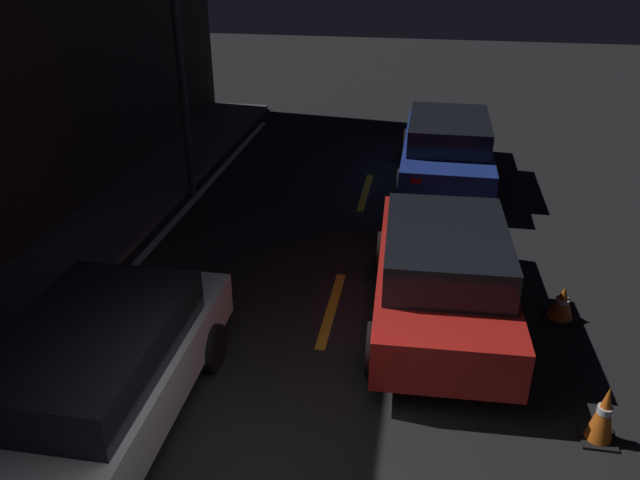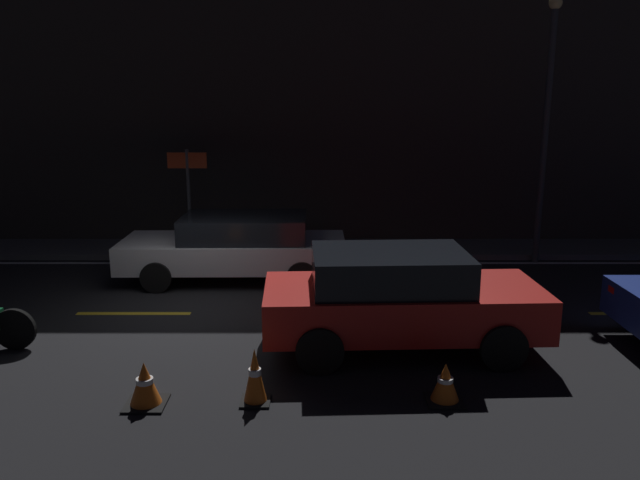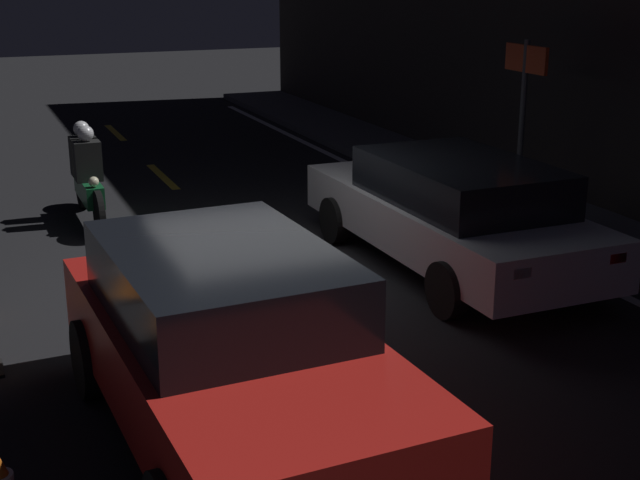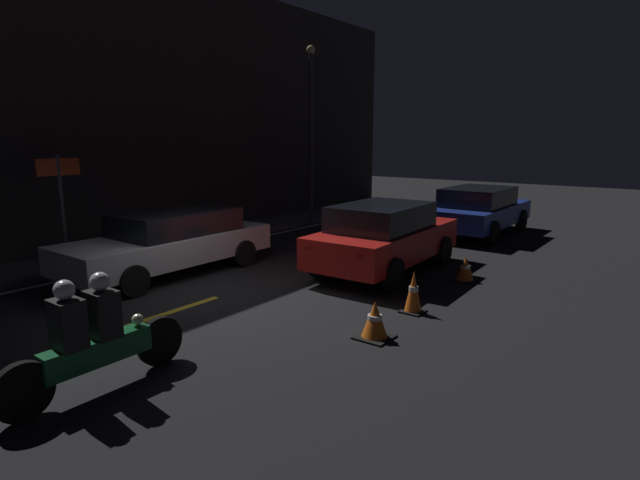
{
  "view_description": "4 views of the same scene",
  "coord_description": "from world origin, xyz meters",
  "px_view_note": "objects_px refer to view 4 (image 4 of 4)",
  "views": [
    {
      "loc": [
        -4.02,
        -1.16,
        4.97
      ],
      "look_at": [
        3.18,
        0.11,
        1.27
      ],
      "focal_mm": 35.0,
      "sensor_mm": 36.0,
      "label": 1
    },
    {
      "loc": [
        2.27,
        -10.34,
        3.73
      ],
      "look_at": [
        2.31,
        0.15,
        1.29
      ],
      "focal_mm": 35.0,
      "sensor_mm": 36.0,
      "label": 2
    },
    {
      "loc": [
        9.31,
        -3.22,
        3.49
      ],
      "look_at": [
        1.92,
        -0.15,
        1.01
      ],
      "focal_mm": 50.0,
      "sensor_mm": 36.0,
      "label": 3
    },
    {
      "loc": [
        -5.82,
        -6.84,
        2.86
      ],
      "look_at": [
        2.41,
        -0.55,
        0.76
      ],
      "focal_mm": 28.0,
      "sensor_mm": 36.0,
      "label": 4
    }
  ],
  "objects_px": {
    "taxi_red": "(384,236)",
    "traffic_cone_near": "(375,320)",
    "sedan_white": "(171,240)",
    "sedan_blue": "(479,209)",
    "street_lamp": "(311,127)",
    "traffic_cone_mid": "(413,292)",
    "shop_sign": "(60,189)",
    "motorcycle": "(91,338)",
    "traffic_cone_far": "(465,269)"
  },
  "relations": [
    {
      "from": "traffic_cone_mid",
      "to": "traffic_cone_far",
      "type": "distance_m",
      "value": 2.36
    },
    {
      "from": "traffic_cone_far",
      "to": "sedan_white",
      "type": "bearing_deg",
      "value": 121.59
    },
    {
      "from": "sedan_blue",
      "to": "motorcycle",
      "type": "relative_size",
      "value": 1.91
    },
    {
      "from": "sedan_white",
      "to": "sedan_blue",
      "type": "distance_m",
      "value": 9.15
    },
    {
      "from": "taxi_red",
      "to": "motorcycle",
      "type": "bearing_deg",
      "value": 178.08
    },
    {
      "from": "sedan_white",
      "to": "traffic_cone_far",
      "type": "xyz_separation_m",
      "value": [
        3.26,
        -5.3,
        -0.48
      ]
    },
    {
      "from": "traffic_cone_mid",
      "to": "street_lamp",
      "type": "distance_m",
      "value": 9.29
    },
    {
      "from": "traffic_cone_far",
      "to": "sedan_blue",
      "type": "bearing_deg",
      "value": 17.42
    },
    {
      "from": "sedan_blue",
      "to": "traffic_cone_mid",
      "type": "relative_size",
      "value": 6.09
    },
    {
      "from": "taxi_red",
      "to": "traffic_cone_far",
      "type": "height_order",
      "value": "taxi_red"
    },
    {
      "from": "traffic_cone_mid",
      "to": "shop_sign",
      "type": "relative_size",
      "value": 0.3
    },
    {
      "from": "motorcycle",
      "to": "shop_sign",
      "type": "height_order",
      "value": "shop_sign"
    },
    {
      "from": "taxi_red",
      "to": "traffic_cone_far",
      "type": "bearing_deg",
      "value": -79.58
    },
    {
      "from": "taxi_red",
      "to": "traffic_cone_near",
      "type": "distance_m",
      "value": 3.81
    },
    {
      "from": "sedan_blue",
      "to": "traffic_cone_near",
      "type": "relative_size",
      "value": 7.77
    },
    {
      "from": "motorcycle",
      "to": "traffic_cone_mid",
      "type": "xyz_separation_m",
      "value": [
        4.65,
        -1.67,
        -0.3
      ]
    },
    {
      "from": "taxi_red",
      "to": "street_lamp",
      "type": "relative_size",
      "value": 0.72
    },
    {
      "from": "traffic_cone_mid",
      "to": "taxi_red",
      "type": "bearing_deg",
      "value": 41.02
    },
    {
      "from": "sedan_blue",
      "to": "traffic_cone_mid",
      "type": "bearing_deg",
      "value": -167.96
    },
    {
      "from": "traffic_cone_mid",
      "to": "street_lamp",
      "type": "xyz_separation_m",
      "value": [
        5.74,
        6.71,
        2.89
      ]
    },
    {
      "from": "sedan_white",
      "to": "motorcycle",
      "type": "bearing_deg",
      "value": 43.62
    },
    {
      "from": "sedan_white",
      "to": "taxi_red",
      "type": "xyz_separation_m",
      "value": [
        2.88,
        -3.61,
        0.08
      ]
    },
    {
      "from": "sedan_blue",
      "to": "traffic_cone_far",
      "type": "relative_size",
      "value": 8.61
    },
    {
      "from": "sedan_white",
      "to": "taxi_red",
      "type": "distance_m",
      "value": 4.61
    },
    {
      "from": "sedan_blue",
      "to": "traffic_cone_mid",
      "type": "xyz_separation_m",
      "value": [
        -7.47,
        -1.63,
        -0.43
      ]
    },
    {
      "from": "sedan_white",
      "to": "motorcycle",
      "type": "relative_size",
      "value": 2.0
    },
    {
      "from": "shop_sign",
      "to": "street_lamp",
      "type": "height_order",
      "value": "street_lamp"
    },
    {
      "from": "sedan_blue",
      "to": "street_lamp",
      "type": "bearing_deg",
      "value": 108.5
    },
    {
      "from": "sedan_white",
      "to": "traffic_cone_near",
      "type": "distance_m",
      "value": 5.43
    },
    {
      "from": "taxi_red",
      "to": "traffic_cone_near",
      "type": "relative_size",
      "value": 7.42
    },
    {
      "from": "motorcycle",
      "to": "street_lamp",
      "type": "xyz_separation_m",
      "value": [
        10.39,
        5.04,
        2.59
      ]
    },
    {
      "from": "motorcycle",
      "to": "traffic_cone_mid",
      "type": "height_order",
      "value": "motorcycle"
    },
    {
      "from": "traffic_cone_near",
      "to": "shop_sign",
      "type": "distance_m",
      "value": 7.47
    },
    {
      "from": "motorcycle",
      "to": "traffic_cone_near",
      "type": "distance_m",
      "value": 3.75
    },
    {
      "from": "shop_sign",
      "to": "traffic_cone_mid",
      "type": "bearing_deg",
      "value": -72.7
    },
    {
      "from": "traffic_cone_far",
      "to": "street_lamp",
      "type": "bearing_deg",
      "value": 63.2
    },
    {
      "from": "street_lamp",
      "to": "sedan_white",
      "type": "bearing_deg",
      "value": -168.19
    },
    {
      "from": "traffic_cone_mid",
      "to": "sedan_white",
      "type": "bearing_deg",
      "value": 99.58
    },
    {
      "from": "taxi_red",
      "to": "motorcycle",
      "type": "xyz_separation_m",
      "value": [
        -6.63,
        -0.05,
        -0.15
      ]
    },
    {
      "from": "taxi_red",
      "to": "street_lamp",
      "type": "xyz_separation_m",
      "value": [
        3.76,
        4.99,
        2.44
      ]
    },
    {
      "from": "traffic_cone_near",
      "to": "traffic_cone_far",
      "type": "xyz_separation_m",
      "value": [
        3.71,
        0.09,
        -0.03
      ]
    },
    {
      "from": "motorcycle",
      "to": "traffic_cone_near",
      "type": "bearing_deg",
      "value": -27.61
    },
    {
      "from": "shop_sign",
      "to": "street_lamp",
      "type": "bearing_deg",
      "value": -3.4
    },
    {
      "from": "traffic_cone_far",
      "to": "street_lamp",
      "type": "distance_m",
      "value": 8.07
    },
    {
      "from": "sedan_white",
      "to": "taxi_red",
      "type": "bearing_deg",
      "value": 127.97
    },
    {
      "from": "taxi_red",
      "to": "traffic_cone_far",
      "type": "relative_size",
      "value": 8.22
    },
    {
      "from": "sedan_white",
      "to": "traffic_cone_near",
      "type": "xyz_separation_m",
      "value": [
        -0.45,
        -5.39,
        -0.45
      ]
    },
    {
      "from": "traffic_cone_near",
      "to": "traffic_cone_far",
      "type": "distance_m",
      "value": 3.71
    },
    {
      "from": "motorcycle",
      "to": "traffic_cone_far",
      "type": "relative_size",
      "value": 4.5
    },
    {
      "from": "traffic_cone_near",
      "to": "street_lamp",
      "type": "bearing_deg",
      "value": 43.73
    }
  ]
}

